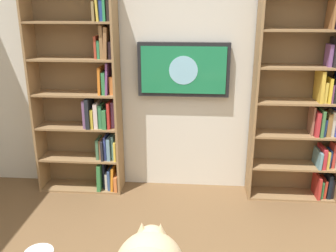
{
  "coord_description": "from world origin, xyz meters",
  "views": [
    {
      "loc": [
        -0.1,
        1.38,
        1.85
      ],
      "look_at": [
        0.09,
        -1.07,
        1.04
      ],
      "focal_mm": 38.96,
      "sensor_mm": 36.0,
      "label": 1
    }
  ],
  "objects": [
    {
      "name": "bookshelf_left",
      "position": [
        -1.19,
        -2.06,
        1.0
      ],
      "size": [
        0.87,
        0.28,
        1.98
      ],
      "color": "#937047",
      "rests_on": "ground"
    },
    {
      "name": "bookshelf_right",
      "position": [
        0.98,
        -2.06,
        0.98
      ],
      "size": [
        0.85,
        0.28,
        2.06
      ],
      "color": "#937047",
      "rests_on": "ground"
    },
    {
      "name": "wall_back",
      "position": [
        0.0,
        -2.23,
        1.35
      ],
      "size": [
        4.52,
        0.06,
        2.7
      ],
      "primitive_type": "cube",
      "color": "silver",
      "rests_on": "ground"
    },
    {
      "name": "wall_mounted_tv",
      "position": [
        0.03,
        -2.15,
        1.26
      ],
      "size": [
        0.89,
        0.07,
        0.52
      ],
      "color": "black"
    }
  ]
}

